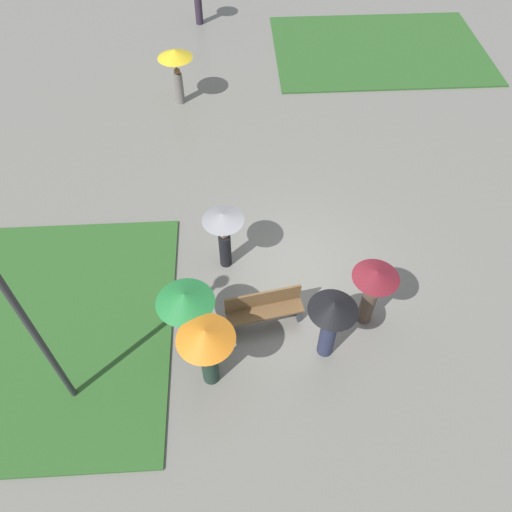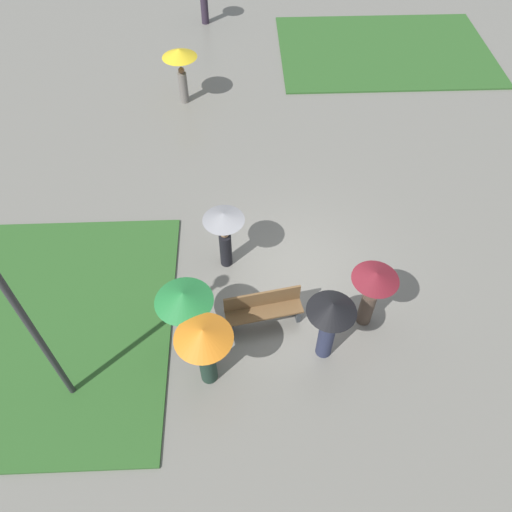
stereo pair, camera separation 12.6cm
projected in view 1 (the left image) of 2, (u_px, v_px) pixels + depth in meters
name	position (u px, v px, depth m)	size (l,w,h in m)	color
ground_plane	(293.00, 274.00, 12.19)	(90.00, 90.00, 0.00)	slate
lawn_patch_near	(35.00, 330.00, 11.15)	(6.12, 6.35, 0.06)	#2D5B26
lawn_patch_far	(379.00, 49.00, 19.06)	(7.97, 5.59, 0.06)	#2D5B26
park_bench	(264.00, 308.00, 11.01)	(1.77, 0.72, 0.90)	brown
lamp_post	(23.00, 316.00, 7.92)	(0.32, 0.32, 4.65)	#2D2D30
crowd_person_maroon	(373.00, 286.00, 10.44)	(0.99, 0.99, 1.74)	#47382D
crowd_person_black	(331.00, 317.00, 9.84)	(1.00, 1.00, 1.85)	#282D47
crowd_person_green	(186.00, 306.00, 9.90)	(1.18, 1.18, 1.83)	#282D47
crowd_person_orange	(207.00, 344.00, 9.37)	(1.13, 1.13, 1.86)	#1E3328
crowd_person_grey	(224.00, 228.00, 11.42)	(0.97, 0.97, 1.75)	black
lone_walker_far_path	(176.00, 61.00, 15.73)	(1.11, 1.11, 1.86)	slate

